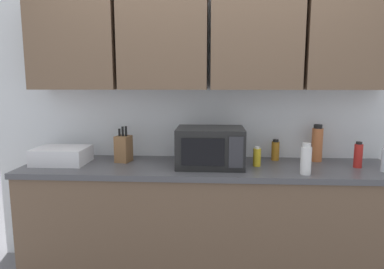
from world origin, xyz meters
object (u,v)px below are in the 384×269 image
(bottle_red_sauce, at_px, (358,155))
(bottle_yellow_mustard, at_px, (257,157))
(bottle_white_jar, at_px, (306,159))
(knife_block, at_px, (124,148))
(bottle_amber_vinegar, at_px, (275,150))
(dish_rack, at_px, (62,155))
(bottle_spice_jar, at_px, (317,144))
(microwave, at_px, (210,147))

(bottle_red_sauce, height_order, bottle_yellow_mustard, bottle_red_sauce)
(bottle_yellow_mustard, bearing_deg, bottle_white_jar, -35.16)
(knife_block, xyz_separation_m, bottle_amber_vinegar, (1.17, 0.12, -0.03))
(bottle_amber_vinegar, bearing_deg, bottle_red_sauce, -20.36)
(dish_rack, height_order, bottle_white_jar, bottle_white_jar)
(bottle_amber_vinegar, distance_m, bottle_spice_jar, 0.32)
(knife_block, distance_m, bottle_white_jar, 1.32)
(bottle_white_jar, distance_m, bottle_spice_jar, 0.44)
(dish_rack, bearing_deg, bottle_spice_jar, 5.52)
(bottle_spice_jar, bearing_deg, bottle_yellow_mustard, -158.69)
(bottle_yellow_mustard, bearing_deg, bottle_amber_vinegar, 50.51)
(knife_block, bearing_deg, bottle_red_sauce, -2.68)
(bottle_spice_jar, bearing_deg, bottle_white_jar, -115.38)
(bottle_amber_vinegar, bearing_deg, dish_rack, -172.83)
(dish_rack, bearing_deg, bottle_yellow_mustard, -0.02)
(knife_block, height_order, bottle_red_sauce, knife_block)
(bottle_yellow_mustard, relative_size, bottle_spice_jar, 0.51)
(bottle_red_sauce, relative_size, bottle_white_jar, 0.89)
(bottle_red_sauce, height_order, bottle_white_jar, bottle_white_jar)
(bottle_amber_vinegar, relative_size, bottle_yellow_mustard, 1.13)
(bottle_amber_vinegar, bearing_deg, knife_block, -174.02)
(knife_block, relative_size, bottle_white_jar, 1.32)
(microwave, bearing_deg, bottle_white_jar, -16.53)
(bottle_yellow_mustard, distance_m, bottle_spice_jar, 0.52)
(microwave, bearing_deg, knife_block, 171.38)
(bottle_yellow_mustard, bearing_deg, bottle_spice_jar, 21.31)
(bottle_red_sauce, distance_m, bottle_spice_jar, 0.30)
(microwave, xyz_separation_m, bottle_red_sauce, (1.05, 0.02, -0.05))
(bottle_amber_vinegar, height_order, bottle_red_sauce, bottle_red_sauce)
(bottle_spice_jar, bearing_deg, knife_block, -175.92)
(microwave, height_order, bottle_yellow_mustard, microwave)
(bottle_yellow_mustard, xyz_separation_m, bottle_spice_jar, (0.48, 0.19, 0.07))
(bottle_red_sauce, bearing_deg, microwave, -178.90)
(dish_rack, relative_size, bottle_yellow_mustard, 2.64)
(microwave, xyz_separation_m, knife_block, (-0.66, 0.10, -0.04))
(knife_block, xyz_separation_m, bottle_white_jar, (1.29, -0.29, -0.00))
(dish_rack, relative_size, knife_block, 1.38)
(microwave, distance_m, bottle_spice_jar, 0.84)
(bottle_yellow_mustard, relative_size, bottle_white_jar, 0.69)
(bottle_white_jar, bearing_deg, microwave, 163.47)
(bottle_yellow_mustard, height_order, bottle_spice_jar, bottle_spice_jar)
(dish_rack, xyz_separation_m, bottle_spice_jar, (1.93, 0.19, 0.08))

